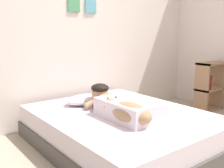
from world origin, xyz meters
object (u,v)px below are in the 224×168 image
object	(u,v)px
bookshelf	(209,86)
coffee_cup	(107,98)
dog	(128,112)
cell_phone	(122,113)
person_lying	(120,105)
bed	(121,129)
pillow	(86,99)

from	to	relation	value
bookshelf	coffee_cup	bearing A→B (deg)	170.62
dog	cell_phone	world-z (taller)	dog
person_lying	dog	size ratio (longest dim) A/B	1.60
bed	pillow	size ratio (longest dim) A/B	3.75
pillow	person_lying	bearing A→B (deg)	-85.26
bed	cell_phone	world-z (taller)	cell_phone
cell_phone	bookshelf	world-z (taller)	bookshelf
cell_phone	bookshelf	xyz separation A→B (m)	(1.95, 0.23, 0.01)
person_lying	coffee_cup	world-z (taller)	person_lying
bed	cell_phone	xyz separation A→B (m)	(-0.03, -0.04, 0.19)
pillow	coffee_cup	xyz separation A→B (m)	(0.27, -0.05, -0.02)
bed	cell_phone	distance (m)	0.20
bed	bookshelf	size ratio (longest dim) A/B	2.60
pillow	coffee_cup	distance (m)	0.28
coffee_cup	bookshelf	bearing A→B (deg)	-9.38
cell_phone	bookshelf	bearing A→B (deg)	6.72
person_lying	cell_phone	world-z (taller)	person_lying
bed	cell_phone	size ratio (longest dim) A/B	13.91
pillow	dog	size ratio (longest dim) A/B	0.90
bed	bookshelf	bearing A→B (deg)	5.72
person_lying	bookshelf	world-z (taller)	bookshelf
bookshelf	person_lying	bearing A→B (deg)	-173.05
cell_phone	coffee_cup	bearing A→B (deg)	69.23
person_lying	dog	xyz separation A→B (m)	(-0.11, -0.24, -0.00)
dog	pillow	bearing A→B (deg)	85.93
bed	pillow	world-z (taller)	pillow
coffee_cup	bed	bearing A→B (deg)	-109.07
bed	person_lying	distance (m)	0.30
bed	coffee_cup	size ratio (longest dim) A/B	15.58
dog	coffee_cup	bearing A→B (deg)	66.87
bed	cell_phone	bearing A→B (deg)	-129.11
bed	person_lying	size ratio (longest dim) A/B	2.12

